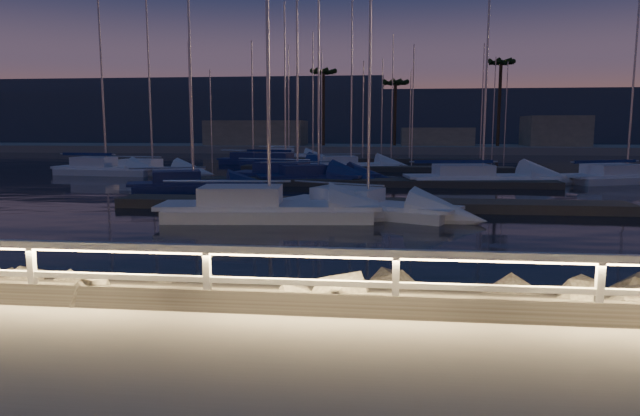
% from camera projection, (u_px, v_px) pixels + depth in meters
% --- Properties ---
extents(ground, '(400.00, 400.00, 0.00)m').
position_uv_depth(ground, '(331.00, 314.00, 8.98)').
color(ground, gray).
rests_on(ground, ground).
extents(harbor_water, '(400.00, 440.00, 0.60)m').
position_uv_depth(harbor_water, '(374.00, 183.00, 39.82)').
color(harbor_water, black).
rests_on(harbor_water, ground).
extents(guard_rail, '(44.11, 0.12, 1.06)m').
position_uv_depth(guard_rail, '(327.00, 266.00, 8.87)').
color(guard_rail, white).
rests_on(guard_rail, ground).
extents(riprap, '(37.64, 3.38, 1.56)m').
position_uv_depth(riprap, '(560.00, 309.00, 9.67)').
color(riprap, slate).
rests_on(riprap, ground).
extents(floating_docks, '(22.00, 36.00, 0.40)m').
position_uv_depth(floating_docks, '(374.00, 174.00, 41.00)').
color(floating_docks, '#554E46').
rests_on(floating_docks, ground).
extents(far_shore, '(160.00, 14.00, 5.20)m').
position_uv_depth(far_shore, '(379.00, 146.00, 81.79)').
color(far_shore, gray).
rests_on(far_shore, ground).
extents(palm_left, '(3.00, 3.00, 11.20)m').
position_uv_depth(palm_left, '(323.00, 75.00, 79.29)').
color(palm_left, brown).
rests_on(palm_left, ground).
extents(palm_center, '(3.00, 3.00, 9.70)m').
position_uv_depth(palm_center, '(395.00, 85.00, 79.33)').
color(palm_center, brown).
rests_on(palm_center, ground).
extents(palm_right, '(3.00, 3.00, 12.20)m').
position_uv_depth(palm_right, '(501.00, 67.00, 76.44)').
color(palm_right, brown).
rests_on(palm_right, ground).
extents(distant_hills, '(230.00, 37.50, 18.00)m').
position_uv_depth(distant_hills, '(294.00, 120.00, 142.32)').
color(distant_hills, '#3B475B').
rests_on(distant_hills, ground).
extents(sailboat_a, '(7.17, 4.37, 11.92)m').
position_uv_depth(sailboat_a, '(190.00, 184.00, 31.31)').
color(sailboat_a, navy).
rests_on(sailboat_a, ground).
extents(sailboat_b, '(8.65, 3.38, 14.37)m').
position_uv_depth(sailboat_b, '(264.00, 207.00, 21.91)').
color(sailboat_b, white).
rests_on(sailboat_b, ground).
extents(sailboat_c, '(7.51, 4.91, 12.48)m').
position_uv_depth(sailboat_c, '(364.00, 205.00, 23.13)').
color(sailboat_c, white).
rests_on(sailboat_c, ground).
extents(sailboat_e, '(8.25, 3.30, 13.76)m').
position_uv_depth(sailboat_e, '(104.00, 168.00, 42.62)').
color(sailboat_e, white).
rests_on(sailboat_e, ground).
extents(sailboat_f, '(7.93, 4.93, 13.15)m').
position_uv_depth(sailboat_f, '(315.00, 176.00, 36.15)').
color(sailboat_f, navy).
rests_on(sailboat_f, ground).
extents(sailboat_g, '(9.27, 4.78, 15.15)m').
position_uv_depth(sailboat_g, '(294.00, 175.00, 37.04)').
color(sailboat_g, navy).
rests_on(sailboat_g, ground).
extents(sailboat_h, '(9.37, 5.99, 15.45)m').
position_uv_depth(sailboat_h, '(623.00, 176.00, 36.59)').
color(sailboat_h, white).
rests_on(sailboat_h, ground).
extents(sailboat_i, '(7.03, 2.92, 11.70)m').
position_uv_depth(sailboat_i, '(252.00, 160.00, 54.96)').
color(sailboat_i, navy).
rests_on(sailboat_i, ground).
extents(sailboat_j, '(7.83, 3.31, 12.94)m').
position_uv_depth(sailboat_j, '(150.00, 169.00, 42.54)').
color(sailboat_j, white).
rests_on(sailboat_j, ground).
extents(sailboat_k, '(8.51, 4.28, 13.92)m').
position_uv_depth(sailboat_k, '(348.00, 165.00, 47.29)').
color(sailboat_k, white).
rests_on(sailboat_k, ground).
extents(sailboat_l, '(9.77, 4.22, 16.01)m').
position_uv_depth(sailboat_l, '(478.00, 177.00, 35.25)').
color(sailboat_l, white).
rests_on(sailboat_l, ground).
extents(sailboat_m, '(7.55, 3.06, 12.58)m').
position_uv_depth(sailboat_m, '(287.00, 155.00, 64.28)').
color(sailboat_m, white).
rests_on(sailboat_m, ground).
extents(sailboat_n, '(8.67, 4.33, 14.23)m').
position_uv_depth(sailboat_n, '(283.00, 162.00, 50.23)').
color(sailboat_n, navy).
rests_on(sailboat_n, ground).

